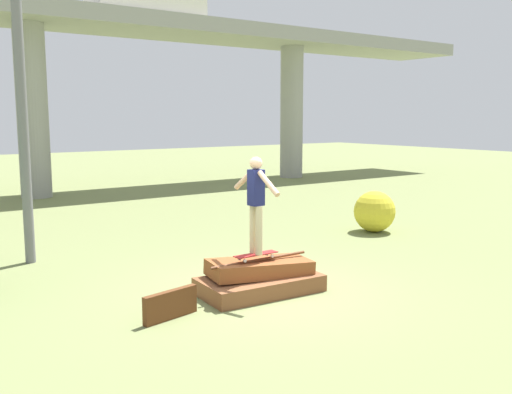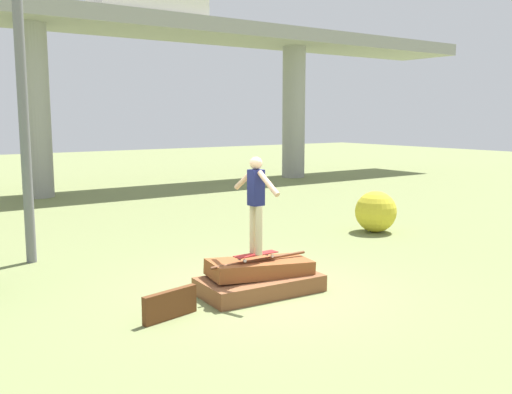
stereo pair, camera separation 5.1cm
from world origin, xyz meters
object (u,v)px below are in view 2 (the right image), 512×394
Objects in this scene: car_on_overpass_right at (147,0)px; bush_yellow_flowering at (376,212)px; utility_pole at (20,51)px; skater at (256,198)px; skateboard at (256,255)px.

car_on_overpass_right is 4.13× the size of bush_yellow_flowering.
skater is at bearing -59.38° from utility_pole.
utility_pole is at bearing 120.62° from skateboard.
utility_pole reaches higher than skater.
skater is 15.48m from car_on_overpass_right.
skater is at bearing -156.07° from bush_yellow_flowering.
skater is at bearing -107.91° from car_on_overpass_right.
car_on_overpass_right is (4.41, 13.64, 5.85)m from skater.
bush_yellow_flowering is (5.52, 2.45, -1.10)m from skater.
skater is 0.37× the size of car_on_overpass_right.
bush_yellow_flowering reaches higher than skateboard.
skater is (-0.00, -0.00, 0.97)m from skateboard.
bush_yellow_flowering is (5.52, 2.45, -0.14)m from skateboard.
bush_yellow_flowering is at bearing 23.93° from skateboard.
utility_pole is (-7.00, -9.26, -3.24)m from car_on_overpass_right.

